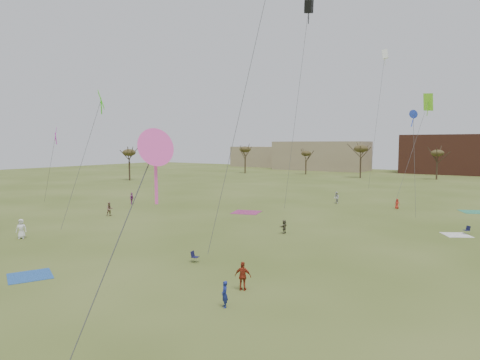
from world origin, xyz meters
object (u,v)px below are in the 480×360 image
Objects in this scene: flyer_near_left at (21,229)px; camp_chair_center at (195,259)px; spectator_fore_a at (243,276)px; camp_chair_right at (466,232)px; flyer_near_right at (225,294)px.

flyer_near_left is 2.22× the size of camp_chair_center.
spectator_fore_a is 28.53m from camp_chair_right.
camp_chair_right is at bearing -12.22° from flyer_near_left.
flyer_near_left is at bearing 87.94° from camp_chair_center.
camp_chair_center is at bearing 179.57° from flyer_near_right.
camp_chair_right is at bearing -46.18° from camp_chair_center.
flyer_near_right is at bearing -140.88° from camp_chair_center.
flyer_near_left is at bearing -146.99° from flyer_near_right.
flyer_near_right is (26.90, -2.97, -0.21)m from flyer_near_left.
camp_chair_center is (19.57, 3.13, -0.71)m from flyer_near_left.
camp_chair_right is at bearing -128.00° from spectator_fore_a.
flyer_near_right is 2.99m from spectator_fore_a.
flyer_near_left reaches higher than camp_chair_right.
flyer_near_right is at bearing -67.44° from camp_chair_right.
spectator_fore_a is 7.41m from camp_chair_center.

